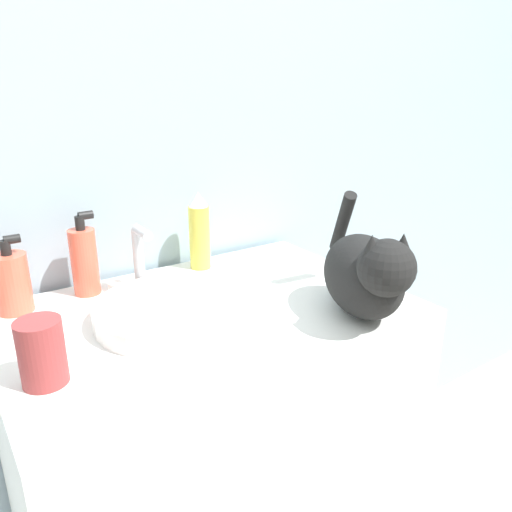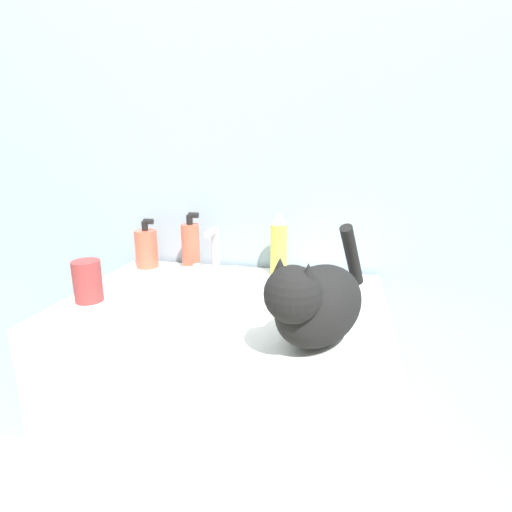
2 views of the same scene
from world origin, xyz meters
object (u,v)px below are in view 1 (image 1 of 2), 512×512
Objects in this scene: cat at (366,273)px; soap_bottle at (12,282)px; spray_bottle at (199,232)px; lotion_bottle at (84,260)px; cup at (42,352)px.

cat reaches higher than soap_bottle.
cat is at bearing -35.84° from soap_bottle.
spray_bottle is 1.05× the size of lotion_bottle.
cat is 0.71m from soap_bottle.
cat is at bearing -10.82° from cup.
lotion_bottle is 0.35m from cup.
soap_bottle is (-0.58, 0.42, -0.03)m from cat.
spray_bottle is at bearing 0.28° from lotion_bottle.
spray_bottle reaches higher than soap_bottle.
cup is at bearing -91.74° from soap_bottle.
soap_bottle is at bearing -176.49° from lotion_bottle.
soap_bottle is 0.30m from cup.
spray_bottle is 0.29m from lotion_bottle.
soap_bottle is at bearing -178.61° from spray_bottle.
spray_bottle is 1.82× the size of cup.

